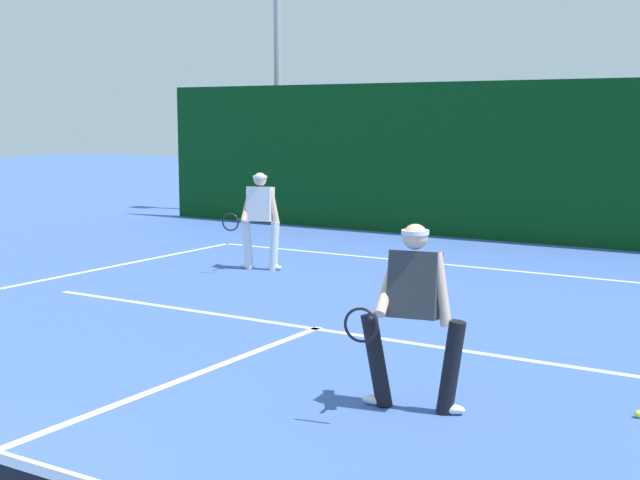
% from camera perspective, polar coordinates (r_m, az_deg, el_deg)
% --- Properties ---
extents(court_line_baseline_far, '(10.57, 0.10, 0.01)m').
position_cam_1_polar(court_line_baseline_far, '(15.17, 10.00, -1.74)').
color(court_line_baseline_far, white).
rests_on(court_line_baseline_far, ground_plane).
extents(court_line_service, '(8.61, 0.10, 0.01)m').
position_cam_1_polar(court_line_service, '(10.67, -0.33, -5.73)').
color(court_line_service, white).
rests_on(court_line_service, ground_plane).
extents(court_line_centre, '(0.10, 6.40, 0.01)m').
position_cam_1_polar(court_line_centre, '(8.31, -11.94, -9.93)').
color(court_line_centre, white).
rests_on(court_line_centre, ground_plane).
extents(player_near, '(0.95, 0.91, 1.64)m').
position_cam_1_polar(player_near, '(7.64, 6.01, -4.42)').
color(player_near, black).
rests_on(player_near, ground_plane).
extents(player_far, '(0.74, 0.87, 1.62)m').
position_cam_1_polar(player_far, '(14.67, -3.89, 1.52)').
color(player_far, silver).
rests_on(player_far, ground_plane).
extents(tennis_ball_extra, '(0.07, 0.07, 0.07)m').
position_cam_1_polar(tennis_ball_extra, '(8.10, 19.80, -10.50)').
color(tennis_ball_extra, '#D1E033').
rests_on(tennis_ball_extra, ground_plane).
extents(back_fence_windscreen, '(18.66, 0.12, 3.24)m').
position_cam_1_polar(back_fence_windscreen, '(18.11, 14.06, 4.86)').
color(back_fence_windscreen, '#083712').
rests_on(back_fence_windscreen, ground_plane).
extents(light_pole, '(0.55, 0.44, 8.56)m').
position_cam_1_polar(light_pole, '(23.41, -2.78, 14.42)').
color(light_pole, '#9EA39E').
rests_on(light_pole, ground_plane).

